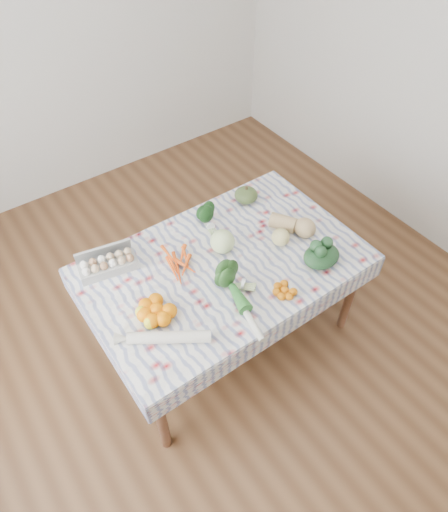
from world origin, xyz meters
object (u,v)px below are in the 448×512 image
(dining_table, at_px, (224,272))
(egg_carton, at_px, (108,265))
(cabbage, at_px, (222,241))
(kabocha_squash, at_px, (246,195))
(grapefruit, at_px, (281,237))
(butternut_squash, at_px, (293,224))

(dining_table, relative_size, egg_carton, 4.74)
(egg_carton, bearing_deg, dining_table, -19.11)
(dining_table, distance_m, cabbage, 0.19)
(kabocha_squash, bearing_deg, cabbage, -144.49)
(cabbage, height_order, grapefruit, cabbage)
(kabocha_squash, height_order, butternut_squash, butternut_squash)
(egg_carton, distance_m, grapefruit, 1.05)
(grapefruit, bearing_deg, butternut_squash, 15.84)
(cabbage, height_order, butternut_squash, cabbage)
(dining_table, xyz_separation_m, cabbage, (0.05, 0.09, 0.16))
(dining_table, height_order, egg_carton, egg_carton)
(dining_table, distance_m, egg_carton, 0.69)
(kabocha_squash, distance_m, cabbage, 0.49)
(egg_carton, distance_m, butternut_squash, 1.16)
(butternut_squash, bearing_deg, kabocha_squash, 67.37)
(egg_carton, xyz_separation_m, butternut_squash, (1.10, -0.38, 0.02))
(cabbage, distance_m, butternut_squash, 0.48)
(kabocha_squash, bearing_deg, butternut_squash, -81.76)
(cabbage, bearing_deg, egg_carton, 158.34)
(egg_carton, relative_size, cabbage, 2.25)
(kabocha_squash, relative_size, grapefruit, 1.40)
(dining_table, distance_m, grapefruit, 0.41)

